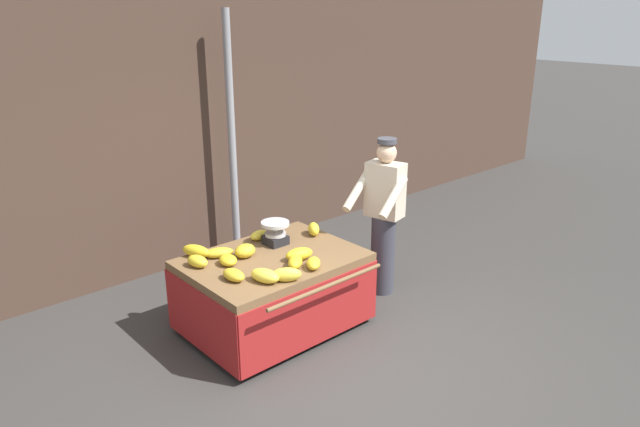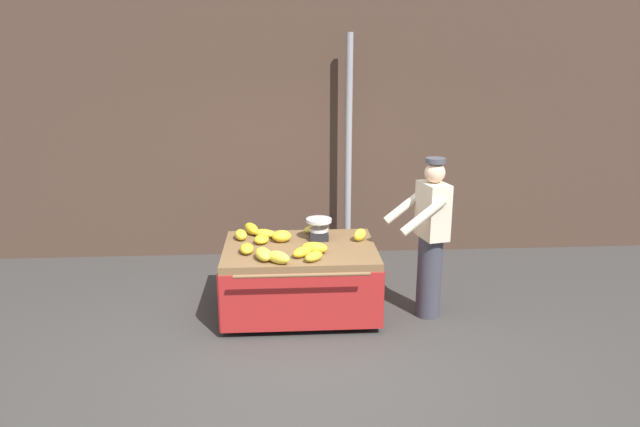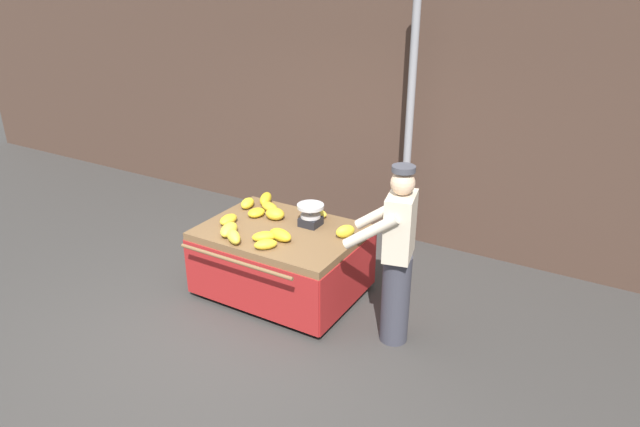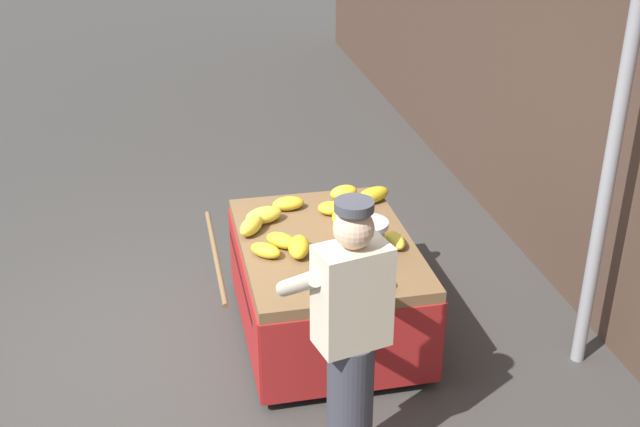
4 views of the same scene
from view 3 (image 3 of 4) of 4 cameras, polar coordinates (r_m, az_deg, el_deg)
name	(u,v)px [view 3 (image 3 of 4)]	position (r m, az deg, el deg)	size (l,w,h in m)	color
ground_plane	(221,341)	(5.46, -10.10, -12.64)	(60.00, 60.00, 0.00)	#383533
back_wall	(370,96)	(7.14, 5.09, 11.87)	(16.00, 0.24, 3.52)	#473328
street_pole	(409,132)	(6.58, 9.03, 8.17)	(0.09, 0.09, 2.96)	gray
banana_cart	(281,246)	(5.85, -3.95, -3.37)	(1.63, 1.38, 0.75)	brown
weighing_scale	(311,215)	(5.78, -0.96, -0.15)	(0.28, 0.28, 0.23)	black
banana_bunch_0	(234,237)	(5.50, -8.80, -2.35)	(0.12, 0.26, 0.12)	yellow
banana_bunch_1	(266,244)	(5.35, -5.57, -3.15)	(0.12, 0.22, 0.09)	gold
banana_bunch_2	(264,237)	(5.50, -5.72, -2.35)	(0.13, 0.24, 0.10)	gold
banana_bunch_3	(229,230)	(5.67, -9.28, -1.63)	(0.15, 0.28, 0.12)	yellow
banana_bunch_4	(345,231)	(5.55, 2.60, -1.83)	(0.11, 0.20, 0.13)	yellow
banana_bunch_5	(248,203)	(6.29, -7.40, 1.05)	(0.13, 0.22, 0.11)	yellow
banana_bunch_6	(275,214)	(5.96, -4.61, -0.04)	(0.17, 0.21, 0.13)	gold
banana_bunch_7	(266,199)	(6.38, -5.56, 1.50)	(0.12, 0.29, 0.12)	gold
banana_bunch_8	(228,219)	(5.92, -9.33, -0.60)	(0.14, 0.24, 0.10)	gold
banana_bunch_9	(256,213)	(6.06, -6.51, 0.09)	(0.15, 0.20, 0.09)	gold
banana_bunch_10	(269,207)	(6.19, -5.17, 0.68)	(0.13, 0.27, 0.09)	gold
banana_bunch_11	(317,213)	(5.99, -0.30, 0.00)	(0.12, 0.22, 0.09)	yellow
banana_bunch_12	(280,235)	(5.50, -4.06, -2.19)	(0.14, 0.27, 0.12)	gold
vendor_person	(397,256)	(4.99, 7.82, -4.36)	(0.65, 0.60, 1.71)	#383842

